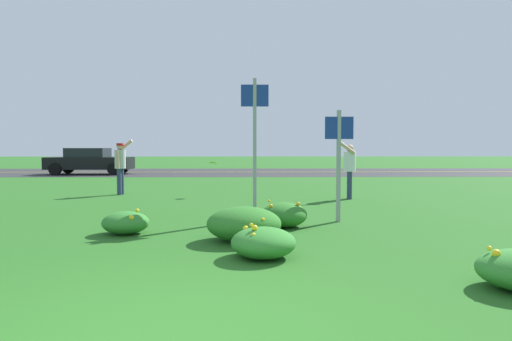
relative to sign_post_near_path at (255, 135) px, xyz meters
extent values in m
plane|color=#26601E|center=(-0.81, 6.02, -1.73)|extent=(120.00, 120.00, 0.00)
cube|color=#2D2D30|center=(-0.81, 18.05, -1.73)|extent=(120.00, 9.26, 0.01)
cube|color=yellow|center=(-0.81, 18.05, -1.72)|extent=(120.00, 0.16, 0.00)
ellipsoid|color=#337F2D|center=(-2.24, -1.54, -1.54)|extent=(0.80, 0.73, 0.38)
sphere|color=yellow|center=(-2.08, -1.35, -1.36)|extent=(0.07, 0.07, 0.07)
sphere|color=yellow|center=(-2.37, -1.22, -1.51)|extent=(0.06, 0.06, 0.06)
sphere|color=yellow|center=(-2.08, -1.78, -1.42)|extent=(0.08, 0.08, 0.08)
ellipsoid|color=#337F2D|center=(0.06, -3.27, -1.53)|extent=(0.88, 0.92, 0.41)
sphere|color=yellow|center=(-0.06, -3.39, -1.31)|extent=(0.08, 0.08, 0.08)
sphere|color=yellow|center=(-0.06, -3.01, -1.39)|extent=(0.08, 0.08, 0.08)
sphere|color=yellow|center=(0.05, -3.42, -1.49)|extent=(0.08, 0.08, 0.08)
sphere|color=yellow|center=(-0.18, -3.11, -1.37)|extent=(0.08, 0.08, 0.08)
sphere|color=yellow|center=(-0.08, -3.51, -1.38)|extent=(0.06, 0.06, 0.06)
sphere|color=yellow|center=(-0.10, -3.08, -1.32)|extent=(0.05, 0.05, 0.05)
ellipsoid|color=#2D7526|center=(-0.21, -2.16, -1.46)|extent=(1.18, 1.06, 0.54)
sphere|color=yellow|center=(-0.50, -2.26, -1.31)|extent=(0.08, 0.08, 0.08)
sphere|color=yellow|center=(-0.55, -2.03, -1.29)|extent=(0.07, 0.07, 0.07)
sphere|color=yellow|center=(-0.09, -2.33, -1.26)|extent=(0.08, 0.08, 0.08)
sphere|color=yellow|center=(-0.60, -2.21, -1.38)|extent=(0.06, 0.06, 0.06)
sphere|color=yellow|center=(0.08, -2.54, -1.33)|extent=(0.06, 0.06, 0.06)
sphere|color=yellow|center=(0.01, -2.33, -1.34)|extent=(0.05, 0.05, 0.05)
sphere|color=yellow|center=(-0.69, -2.05, -1.37)|extent=(0.09, 0.09, 0.09)
ellipsoid|color=#2D7526|center=(0.53, -0.90, -1.51)|extent=(0.86, 0.93, 0.46)
sphere|color=gold|center=(0.78, -1.00, -1.29)|extent=(0.08, 0.08, 0.08)
sphere|color=gold|center=(0.28, -1.06, -1.32)|extent=(0.07, 0.07, 0.07)
sphere|color=gold|center=(0.83, -0.75, -1.39)|extent=(0.08, 0.08, 0.08)
sphere|color=gold|center=(0.52, -0.70, -1.35)|extent=(0.06, 0.06, 0.06)
sphere|color=gold|center=(0.75, -1.03, -1.36)|extent=(0.07, 0.07, 0.07)
sphere|color=gold|center=(0.26, -0.68, -1.28)|extent=(0.05, 0.05, 0.05)
sphere|color=yellow|center=(2.42, -4.70, -1.35)|extent=(0.09, 0.09, 0.09)
sphere|color=yellow|center=(2.44, -4.54, -1.33)|extent=(0.05, 0.05, 0.05)
sphere|color=yellow|center=(2.49, -4.62, -1.49)|extent=(0.06, 0.06, 0.06)
cube|color=#93969B|center=(0.00, 0.01, -0.29)|extent=(0.07, 0.10, 2.88)
cube|color=navy|center=(0.00, -0.02, 0.80)|extent=(0.56, 0.03, 0.44)
cube|color=#93969B|center=(1.66, -0.32, -0.63)|extent=(0.07, 0.10, 2.22)
cube|color=navy|center=(1.66, -0.35, 0.13)|extent=(0.56, 0.03, 0.44)
cylinder|color=#B2B2B7|center=(-4.13, 5.01, -0.62)|extent=(0.34, 0.34, 0.58)
sphere|color=tan|center=(-4.13, 5.01, -0.23)|extent=(0.21, 0.21, 0.21)
cylinder|color=navy|center=(-4.12, 5.09, -1.32)|extent=(0.14, 0.14, 0.82)
cylinder|color=navy|center=(-4.15, 4.93, -1.32)|extent=(0.14, 0.14, 0.82)
cylinder|color=tan|center=(-4.01, 5.19, -0.20)|extent=(0.50, 0.18, 0.41)
cylinder|color=tan|center=(-4.15, 4.81, -0.64)|extent=(0.13, 0.11, 0.55)
cylinder|color=red|center=(-4.13, 5.01, -0.16)|extent=(0.22, 0.22, 0.07)
cylinder|color=red|center=(-4.04, 4.99, -0.19)|extent=(0.16, 0.16, 0.02)
cylinder|color=silver|center=(2.79, 3.67, -0.66)|extent=(0.34, 0.34, 0.56)
sphere|color=tan|center=(2.79, 3.67, -0.28)|extent=(0.21, 0.21, 0.21)
cylinder|color=navy|center=(2.77, 3.59, -1.34)|extent=(0.14, 0.14, 0.79)
cylinder|color=navy|center=(2.81, 3.76, -1.34)|extent=(0.14, 0.14, 0.79)
cylinder|color=tan|center=(2.67, 3.50, -0.26)|extent=(0.49, 0.18, 0.39)
cylinder|color=tan|center=(2.81, 3.87, -0.68)|extent=(0.12, 0.11, 0.53)
cylinder|color=#8CD133|center=(-1.19, 4.55, -0.71)|extent=(0.25, 0.25, 0.07)
torus|color=#8CD133|center=(-1.19, 4.55, -0.72)|extent=(0.25, 0.25, 0.07)
cube|color=black|center=(-8.83, 15.97, -1.11)|extent=(4.50, 1.82, 0.66)
cube|color=black|center=(-8.93, 15.97, -0.54)|extent=(2.10, 1.64, 0.52)
cylinder|color=black|center=(-7.28, 16.86, -1.40)|extent=(0.66, 0.22, 0.66)
cylinder|color=black|center=(-7.28, 15.08, -1.40)|extent=(0.66, 0.22, 0.66)
cylinder|color=black|center=(-10.38, 16.86, -1.40)|extent=(0.66, 0.22, 0.66)
cylinder|color=black|center=(-10.38, 15.08, -1.40)|extent=(0.66, 0.22, 0.66)
camera|label=1|loc=(-0.16, -9.31, -0.25)|focal=31.94mm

